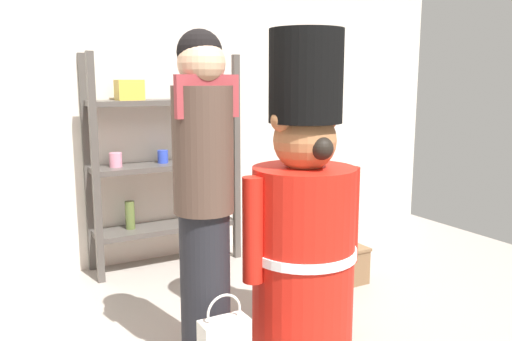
% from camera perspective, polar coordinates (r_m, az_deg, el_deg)
% --- Properties ---
extents(back_wall, '(6.40, 0.12, 2.60)m').
position_cam_1_polar(back_wall, '(4.17, -15.81, 7.45)').
color(back_wall, silver).
rests_on(back_wall, ground_plane).
extents(merchandise_shelf, '(1.16, 0.35, 1.65)m').
position_cam_1_polar(merchandise_shelf, '(4.10, -10.18, 1.39)').
color(merchandise_shelf, '#4C4742').
rests_on(merchandise_shelf, ground_plane).
extents(teddy_bear_guard, '(0.73, 0.58, 1.71)m').
position_cam_1_polar(teddy_bear_guard, '(2.81, 5.25, -5.28)').
color(teddy_bear_guard, red).
rests_on(teddy_bear_guard, ground_plane).
extents(person_shopper, '(0.31, 0.30, 1.69)m').
position_cam_1_polar(person_shopper, '(2.55, -5.76, -2.28)').
color(person_shopper, black).
rests_on(person_shopper, ground_plane).
extents(display_crate, '(0.37, 0.35, 0.27)m').
position_cam_1_polar(display_crate, '(3.89, 8.76, -10.01)').
color(display_crate, brown).
rests_on(display_crate, ground_plane).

